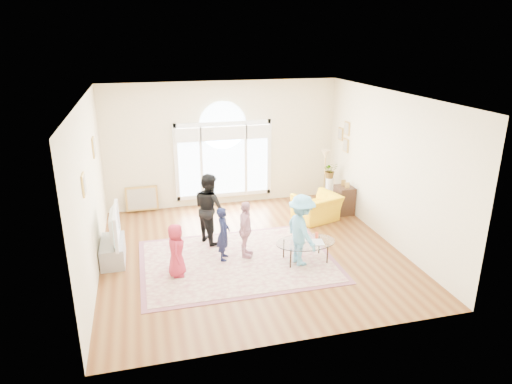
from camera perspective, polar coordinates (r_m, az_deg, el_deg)
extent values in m
plane|color=#5B3014|center=(9.56, -0.62, -7.47)|extent=(6.00, 6.00, 0.00)
plane|color=beige|center=(11.79, -4.14, 5.95)|extent=(6.00, 0.00, 6.00)
plane|color=beige|center=(6.28, 5.91, -6.28)|extent=(6.00, 0.00, 6.00)
plane|color=beige|center=(8.78, -20.03, 0.15)|extent=(0.00, 6.00, 6.00)
plane|color=beige|center=(10.07, 16.19, 2.92)|extent=(0.00, 6.00, 6.00)
plane|color=white|center=(8.61, -0.69, 11.92)|extent=(6.00, 6.00, 0.00)
cube|color=white|center=(12.14, -3.96, -0.31)|extent=(2.50, 0.08, 0.10)
cube|color=white|center=(11.64, -4.17, 8.54)|extent=(2.50, 0.08, 0.10)
cube|color=white|center=(11.71, -9.95, 3.59)|extent=(0.10, 0.08, 2.00)
cube|color=white|center=(12.12, 1.63, 4.41)|extent=(0.10, 0.08, 2.00)
cube|color=#C6E2FF|center=(11.73, -8.37, 3.71)|extent=(0.55, 0.02, 1.80)
cube|color=#C6E2FF|center=(12.04, 0.14, 4.31)|extent=(0.55, 0.02, 1.80)
cube|color=#C6E2FF|center=(11.85, -4.06, 4.03)|extent=(1.10, 0.02, 1.80)
cylinder|color=#C6E2FF|center=(11.65, -4.16, 8.30)|extent=(1.20, 0.02, 1.20)
cube|color=white|center=(11.76, -6.86, 3.81)|extent=(0.07, 0.04, 1.80)
cube|color=white|center=(11.96, -1.29, 4.20)|extent=(0.07, 0.04, 1.80)
cube|color=white|center=(11.49, -8.50, 7.07)|extent=(0.65, 0.12, 0.35)
cube|color=white|center=(11.61, -4.07, 7.36)|extent=(1.20, 0.12, 0.35)
cube|color=white|center=(11.80, 0.24, 7.60)|extent=(0.65, 0.12, 0.35)
cube|color=tan|center=(9.90, -19.64, 5.28)|extent=(0.03, 0.34, 0.40)
cube|color=#ADA38E|center=(9.89, -19.53, 5.29)|extent=(0.01, 0.28, 0.34)
cube|color=tan|center=(7.81, -20.74, 0.85)|extent=(0.03, 0.30, 0.36)
cube|color=#ADA38E|center=(7.81, -20.61, 0.86)|extent=(0.01, 0.24, 0.30)
cube|color=tan|center=(11.71, 11.31, 7.79)|extent=(0.03, 0.28, 0.34)
cube|color=#ADA38E|center=(11.71, 11.23, 7.79)|extent=(0.01, 0.22, 0.28)
cube|color=tan|center=(11.80, 11.17, 5.75)|extent=(0.03, 0.28, 0.34)
cube|color=#ADA38E|center=(11.80, 11.09, 5.74)|extent=(0.01, 0.22, 0.28)
cube|color=tan|center=(12.07, 10.53, 7.15)|extent=(0.03, 0.26, 0.32)
cube|color=#ADA38E|center=(12.06, 10.46, 7.15)|extent=(0.01, 0.20, 0.26)
cube|color=#C4B594|center=(9.19, -2.29, -8.58)|extent=(3.60, 2.60, 0.02)
cube|color=#824B5A|center=(9.19, -2.29, -8.61)|extent=(3.80, 2.80, 0.01)
cube|color=#95989D|center=(9.55, -17.44, -7.06)|extent=(0.45, 1.00, 0.42)
imported|color=black|center=(9.33, -17.77, -4.03)|extent=(0.15, 1.18, 0.68)
cube|color=#51D7CD|center=(9.32, -17.22, -3.98)|extent=(0.02, 0.97, 0.55)
ellipsoid|color=silver|center=(9.07, 6.23, -6.27)|extent=(1.20, 0.77, 0.02)
cylinder|color=black|center=(9.47, 7.89, -6.60)|extent=(0.03, 0.03, 0.40)
cylinder|color=black|center=(9.23, 3.48, -7.17)|extent=(0.03, 0.03, 0.40)
cylinder|color=black|center=(9.11, 8.92, -7.74)|extent=(0.03, 0.03, 0.40)
cylinder|color=black|center=(8.86, 4.35, -8.37)|extent=(0.03, 0.03, 0.40)
imported|color=#B2A58C|center=(9.05, 5.14, -6.12)|extent=(0.30, 0.35, 0.03)
imported|color=#B2A58C|center=(9.02, 7.08, -6.30)|extent=(0.26, 0.32, 0.02)
cylinder|color=#DD4F2D|center=(9.22, 7.60, -5.40)|extent=(0.07, 0.07, 0.12)
imported|color=yellow|center=(11.09, 7.62, -1.96)|extent=(1.21, 1.13, 0.65)
cube|color=black|center=(11.63, 10.95, -0.98)|extent=(0.40, 0.50, 0.70)
cylinder|color=black|center=(12.13, 8.38, -1.69)|extent=(0.20, 0.20, 0.02)
cylinder|color=#AA893F|center=(11.91, 8.53, 1.30)|extent=(0.02, 0.02, 1.35)
cone|color=#CCB284|center=(11.71, 8.71, 4.68)|extent=(0.29, 0.29, 0.22)
cylinder|color=white|center=(12.25, 9.13, 0.18)|extent=(0.20, 0.20, 0.70)
imported|color=#33722D|center=(12.08, 9.27, 2.69)|extent=(0.43, 0.39, 0.42)
cube|color=tan|center=(12.00, -13.94, -2.36)|extent=(0.80, 0.14, 0.62)
imported|color=#A9233A|center=(8.56, -9.94, -7.17)|extent=(0.39, 0.54, 1.02)
imported|color=#141938|center=(9.03, -4.09, -5.20)|extent=(0.36, 0.46, 1.10)
imported|color=black|center=(9.76, -5.84, -2.00)|extent=(0.82, 0.91, 1.52)
imported|color=#D598AB|center=(9.10, -1.33, -4.72)|extent=(0.53, 0.74, 1.17)
imported|color=#5FAFD5|center=(8.81, 5.70, -4.76)|extent=(0.67, 0.99, 1.42)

